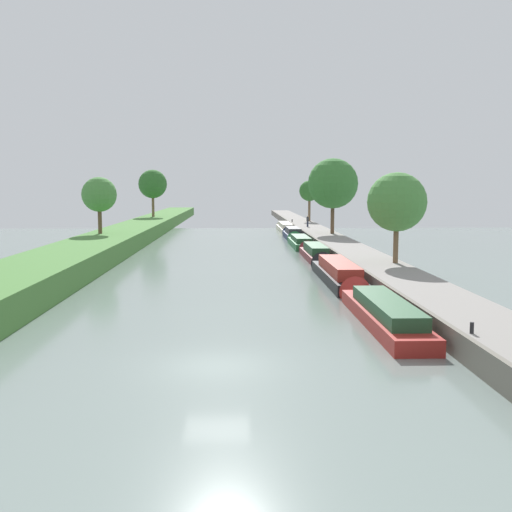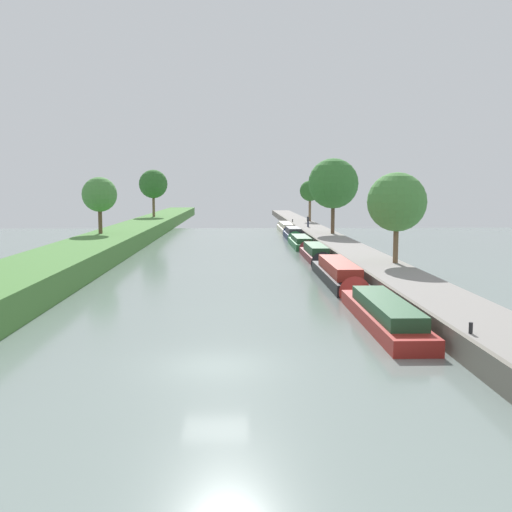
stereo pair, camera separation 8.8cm
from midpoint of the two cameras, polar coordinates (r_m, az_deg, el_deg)
ground_plane at (r=24.01m, az=-3.75°, el=-10.14°), size 160.00×160.00×0.00m
stone_quay at (r=25.41m, az=18.68°, el=-8.21°), size 0.25×260.00×1.13m
narrowboat_red at (r=32.21m, az=11.31°, el=-4.94°), size 2.08×13.55×2.01m
narrowboat_black at (r=45.49m, az=7.35°, el=-1.46°), size 2.10×14.17×2.20m
narrowboat_maroon at (r=59.54m, az=5.35°, el=0.34°), size 1.90×11.38×2.01m
narrowboat_green at (r=71.78m, az=4.01°, el=1.34°), size 2.02×11.93×1.92m
narrowboat_navy at (r=82.82m, az=3.33°, el=2.08°), size 1.96×10.80×2.09m
narrowboat_cream at (r=95.48m, az=2.65°, el=2.64°), size 1.81×14.89×1.93m
tree_rightbank_midnear at (r=47.70m, az=12.85°, el=4.88°), size 4.46×4.46×6.86m
tree_rightbank_midfar at (r=76.93m, az=7.09°, el=6.67°), size 6.18×6.18×9.28m
tree_rightbank_far at (r=104.87m, az=4.94°, el=6.00°), size 3.47×3.47×6.85m
tree_leftbank_downstream at (r=106.22m, az=-9.56°, el=6.57°), size 4.82×4.82×7.93m
tree_leftbank_upstream at (r=68.62m, az=-14.34°, el=5.51°), size 3.74×3.74×6.09m
person_walking at (r=89.50m, az=4.77°, el=3.25°), size 0.34×0.34×1.66m
mooring_bollard_near at (r=25.84m, az=19.24°, el=-6.30°), size 0.16×0.16×0.45m
mooring_bollard_far at (r=102.64m, az=3.33°, el=3.30°), size 0.16×0.16×0.45m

